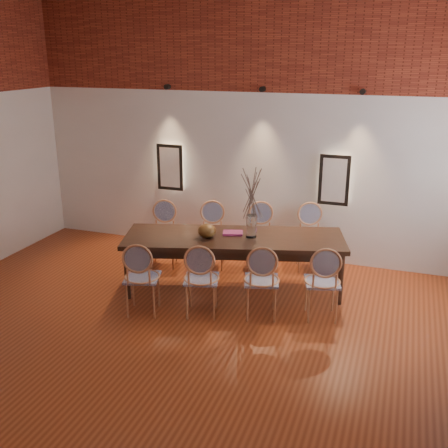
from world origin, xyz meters
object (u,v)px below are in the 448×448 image
(chair_near_a, at_px, (142,277))
(bowl, at_px, (207,231))
(chair_near_d, at_px, (322,282))
(chair_far_a, at_px, (163,236))
(chair_near_c, at_px, (261,280))
(vase, at_px, (251,226))
(dining_table, at_px, (234,263))
(chair_near_b, at_px, (201,279))
(chair_far_b, at_px, (212,237))
(book, at_px, (233,233))
(chair_far_d, at_px, (310,239))
(chair_far_c, at_px, (261,238))

(chair_near_a, height_order, bowl, chair_near_a)
(chair_near_d, relative_size, chair_far_a, 1.00)
(chair_near_c, xyz_separation_m, vase, (-0.33, 0.68, 0.43))
(dining_table, distance_m, chair_near_d, 1.32)
(chair_near_a, xyz_separation_m, chair_near_b, (0.69, 0.20, 0.00))
(chair_near_c, bearing_deg, chair_near_b, 180.00)
(vase, bearing_deg, chair_near_c, -63.79)
(chair_near_b, distance_m, chair_far_b, 1.49)
(chair_near_a, relative_size, book, 3.62)
(chair_far_b, bearing_deg, chair_far_d, -180.00)
(chair_near_a, height_order, chair_near_b, same)
(chair_near_d, bearing_deg, chair_far_c, 115.87)
(chair_near_c, relative_size, book, 3.62)
(chair_near_c, relative_size, chair_far_b, 1.00)
(chair_far_c, distance_m, vase, 0.87)
(chair_near_d, distance_m, chair_far_a, 2.63)
(dining_table, bearing_deg, vase, -0.00)
(chair_near_a, xyz_separation_m, vase, (1.05, 1.08, 0.43))
(vase, xyz_separation_m, book, (-0.26, 0.02, -0.14))
(vase, height_order, book, vase)
(chair_near_a, distance_m, chair_far_a, 1.49)
(chair_near_b, xyz_separation_m, chair_near_d, (1.39, 0.40, 0.00))
(chair_far_c, height_order, chair_far_d, same)
(chair_far_c, bearing_deg, bowl, 48.03)
(chair_near_d, distance_m, chair_far_b, 2.07)
(chair_near_a, distance_m, chair_far_b, 1.65)
(chair_far_b, distance_m, book, 0.79)
(chair_near_d, height_order, chair_far_b, same)
(chair_far_d, bearing_deg, chair_far_a, 0.00)
(chair_near_d, bearing_deg, chair_near_a, 180.00)
(vase, bearing_deg, book, 174.66)
(dining_table, height_order, chair_near_d, chair_near_d)
(dining_table, relative_size, chair_far_d, 3.07)
(dining_table, xyz_separation_m, chair_far_d, (0.84, 1.01, 0.09))
(book, bearing_deg, vase, -5.34)
(dining_table, distance_m, chair_near_a, 1.32)
(chair_far_d, relative_size, vase, 3.13)
(chair_near_b, xyz_separation_m, vase, (0.36, 0.88, 0.43))
(chair_near_a, relative_size, bowl, 3.92)
(chair_near_b, relative_size, chair_far_b, 1.00)
(vase, xyz_separation_m, bowl, (-0.54, -0.21, -0.06))
(chair_near_c, distance_m, chair_far_b, 1.65)
(chair_near_d, relative_size, chair_far_c, 1.00)
(book, bearing_deg, chair_near_d, -21.33)
(chair_near_c, bearing_deg, book, 114.39)
(vase, bearing_deg, bowl, -159.09)
(chair_far_b, bearing_deg, book, 117.73)
(chair_far_b, distance_m, chair_far_c, 0.72)
(chair_near_d, height_order, chair_far_d, same)
(book, bearing_deg, dining_table, -62.14)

